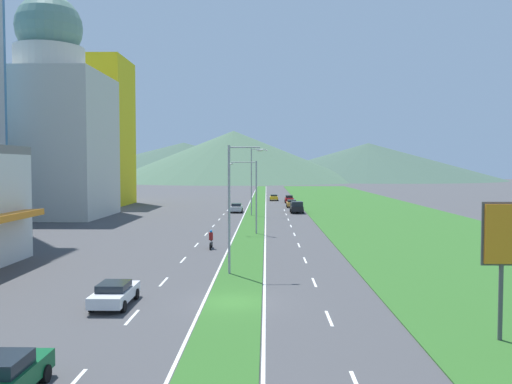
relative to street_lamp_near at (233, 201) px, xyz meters
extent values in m
plane|color=#424244|center=(0.56, -8.16, -5.34)|extent=(600.00, 600.00, 0.00)
cube|color=#2D6023|center=(0.56, 51.84, -5.31)|extent=(3.20, 240.00, 0.06)
cube|color=#2D6023|center=(21.16, 51.84, -5.31)|extent=(24.00, 240.00, 0.06)
cube|color=silver|center=(-4.54, -19.67, -5.33)|extent=(0.16, 2.80, 0.01)
cube|color=silver|center=(-4.54, -11.18, -5.33)|extent=(0.16, 2.80, 0.01)
cube|color=silver|center=(-4.54, -2.69, -5.33)|extent=(0.16, 2.80, 0.01)
cube|color=silver|center=(-4.54, 5.80, -5.33)|extent=(0.16, 2.80, 0.01)
cube|color=silver|center=(-4.54, 14.29, -5.33)|extent=(0.16, 2.80, 0.01)
cube|color=silver|center=(-4.54, 22.78, -5.33)|extent=(0.16, 2.80, 0.01)
cube|color=silver|center=(-4.54, 31.27, -5.33)|extent=(0.16, 2.80, 0.01)
cube|color=silver|center=(-4.54, 39.76, -5.33)|extent=(0.16, 2.80, 0.01)
cube|color=silver|center=(-4.54, 48.25, -5.33)|extent=(0.16, 2.80, 0.01)
cube|color=silver|center=(-4.54, 56.74, -5.33)|extent=(0.16, 2.80, 0.01)
cube|color=silver|center=(5.66, -11.18, -5.33)|extent=(0.16, 2.80, 0.01)
cube|color=silver|center=(5.66, -2.69, -5.33)|extent=(0.16, 2.80, 0.01)
cube|color=silver|center=(5.66, 5.80, -5.33)|extent=(0.16, 2.80, 0.01)
cube|color=silver|center=(5.66, 14.29, -5.33)|extent=(0.16, 2.80, 0.01)
cube|color=silver|center=(5.66, 22.78, -5.33)|extent=(0.16, 2.80, 0.01)
cube|color=silver|center=(5.66, 31.27, -5.33)|extent=(0.16, 2.80, 0.01)
cube|color=silver|center=(5.66, 39.76, -5.33)|extent=(0.16, 2.80, 0.01)
cube|color=silver|center=(5.66, 48.25, -5.33)|extent=(0.16, 2.80, 0.01)
cube|color=silver|center=(5.66, 56.74, -5.33)|extent=(0.16, 2.80, 0.01)
cube|color=silver|center=(-1.19, 51.84, -5.33)|extent=(0.16, 240.00, 0.01)
cube|color=silver|center=(2.31, 51.84, -5.33)|extent=(0.16, 240.00, 0.01)
cube|color=beige|center=(-30.94, 43.74, 5.69)|extent=(16.75, 16.75, 22.06)
cylinder|color=beige|center=(-30.94, 43.74, 18.73)|extent=(10.51, 10.51, 4.00)
sphere|color=slate|center=(-30.94, 43.74, 23.73)|extent=(10.01, 10.01, 10.01)
cube|color=yellow|center=(-32.59, 69.72, 9.41)|extent=(13.64, 13.64, 29.50)
cone|color=#3D5647|center=(-48.50, 288.27, 5.88)|extent=(174.10, 174.10, 22.43)
cone|color=#47664C|center=(-14.93, 243.38, 7.97)|extent=(133.48, 133.48, 26.62)
cone|color=#3D5647|center=(62.85, 279.22, 5.49)|extent=(153.26, 153.26, 21.65)
cylinder|color=#99999E|center=(-0.26, -0.01, -0.66)|extent=(0.18, 0.18, 9.35)
cylinder|color=#99999E|center=(0.85, 0.03, 3.86)|extent=(2.23, 0.17, 0.10)
ellipsoid|color=silver|center=(1.96, 0.06, 3.66)|extent=(0.56, 0.28, 0.20)
cylinder|color=#99999E|center=(1.27, 23.00, -1.11)|extent=(0.18, 0.18, 8.46)
cylinder|color=#99999E|center=(-0.20, 23.06, 2.98)|extent=(2.94, 0.22, 0.10)
ellipsoid|color=silver|center=(-1.67, 23.12, 2.78)|extent=(0.56, 0.28, 0.20)
cylinder|color=#99999E|center=(0.05, 46.01, 0.01)|extent=(0.18, 0.18, 10.70)
cylinder|color=#99999E|center=(1.22, 45.93, 5.21)|extent=(2.34, 0.26, 0.10)
ellipsoid|color=silver|center=(2.38, 45.85, 5.01)|extent=(0.56, 0.28, 0.20)
cylinder|color=#4C4C51|center=(12.89, -14.61, -3.58)|extent=(0.20, 0.20, 3.52)
cube|color=#C6842D|center=(7.29, 63.62, -4.70)|extent=(1.87, 4.57, 0.64)
cube|color=black|center=(7.29, 63.81, -4.16)|extent=(1.61, 2.01, 0.43)
cylinder|color=black|center=(8.19, 62.21, -5.02)|extent=(0.22, 0.64, 0.64)
cylinder|color=black|center=(6.39, 62.21, -5.02)|extent=(0.22, 0.64, 0.64)
cylinder|color=black|center=(8.19, 65.04, -5.02)|extent=(0.22, 0.64, 0.64)
cylinder|color=black|center=(6.39, 65.04, -5.02)|extent=(0.22, 0.64, 0.64)
cube|color=maroon|center=(7.31, 75.86, -4.63)|extent=(1.70, 4.78, 0.77)
cube|color=black|center=(7.31, 76.05, -3.97)|extent=(1.46, 2.10, 0.54)
cylinder|color=black|center=(8.13, 74.38, -5.02)|extent=(0.22, 0.64, 0.64)
cylinder|color=black|center=(6.50, 74.38, -5.02)|extent=(0.22, 0.64, 0.64)
cylinder|color=black|center=(8.13, 77.34, -5.02)|extent=(0.22, 0.64, 0.64)
cylinder|color=black|center=(6.50, 77.34, -5.02)|extent=(0.22, 0.64, 0.64)
cube|color=#B2B2B7|center=(-2.66, 51.97, -4.64)|extent=(1.86, 4.39, 0.75)
cube|color=black|center=(-2.66, 51.80, -4.02)|extent=(1.60, 1.93, 0.49)
cylinder|color=black|center=(-3.55, 53.33, -5.02)|extent=(0.22, 0.64, 0.64)
cylinder|color=black|center=(-1.76, 53.33, -5.02)|extent=(0.22, 0.64, 0.64)
cylinder|color=black|center=(-3.55, 50.61, -5.02)|extent=(0.22, 0.64, 0.64)
cylinder|color=black|center=(-1.76, 50.61, -5.02)|extent=(0.22, 0.64, 0.64)
cube|color=yellow|center=(4.15, 83.73, -4.70)|extent=(1.77, 4.21, 0.64)
cube|color=black|center=(4.15, 83.90, -4.17)|extent=(1.53, 1.85, 0.40)
cylinder|color=black|center=(5.01, 82.43, -5.02)|extent=(0.22, 0.64, 0.64)
cylinder|color=black|center=(3.30, 82.43, -5.02)|extent=(0.22, 0.64, 0.64)
cylinder|color=black|center=(5.01, 85.04, -5.02)|extent=(0.22, 0.64, 0.64)
cylinder|color=black|center=(3.30, 85.04, -5.02)|extent=(0.22, 0.64, 0.64)
cube|color=#0C5128|center=(-6.44, -20.84, -4.68)|extent=(1.81, 4.21, 0.67)
cube|color=black|center=(-6.44, -21.00, -4.10)|extent=(1.55, 1.85, 0.49)
cylinder|color=black|center=(-5.57, -19.53, -5.02)|extent=(0.22, 0.64, 0.64)
cube|color=silver|center=(-6.10, -8.85, -4.71)|extent=(1.81, 4.52, 0.61)
cube|color=black|center=(-6.10, -9.03, -4.20)|extent=(1.55, 1.99, 0.41)
cylinder|color=black|center=(-6.96, -7.45, -5.02)|extent=(0.22, 0.64, 0.64)
cylinder|color=black|center=(-5.23, -7.45, -5.02)|extent=(0.22, 0.64, 0.64)
cylinder|color=black|center=(-6.96, -10.25, -5.02)|extent=(0.22, 0.64, 0.64)
cylinder|color=black|center=(-5.23, -10.25, -5.02)|extent=(0.22, 0.64, 0.64)
cube|color=black|center=(7.54, 51.46, -4.54)|extent=(2.00, 5.40, 0.80)
cube|color=black|center=(7.54, 49.86, -3.74)|extent=(1.84, 2.00, 0.80)
cube|color=black|center=(8.48, 52.56, -3.92)|extent=(0.10, 3.20, 0.44)
cube|color=black|center=(6.60, 52.56, -3.92)|extent=(0.10, 3.20, 0.44)
cube|color=black|center=(7.54, 54.11, -3.92)|extent=(1.84, 0.10, 0.44)
cylinder|color=black|center=(8.50, 49.84, -4.94)|extent=(0.26, 0.80, 0.80)
cylinder|color=black|center=(6.58, 49.84, -4.94)|extent=(0.26, 0.80, 0.80)
cylinder|color=black|center=(8.50, 53.08, -4.94)|extent=(0.26, 0.80, 0.80)
cylinder|color=black|center=(6.58, 53.08, -4.94)|extent=(0.26, 0.80, 0.80)
cylinder|color=black|center=(-2.83, 12.61, -5.04)|extent=(0.10, 0.60, 0.60)
cylinder|color=black|center=(-2.83, 11.21, -5.04)|extent=(0.12, 0.60, 0.60)
cube|color=black|center=(-2.83, 11.91, -4.86)|extent=(0.20, 1.12, 0.25)
ellipsoid|color=black|center=(-2.83, 12.11, -4.51)|extent=(0.24, 0.44, 0.24)
cube|color=maroon|center=(-2.83, 11.81, -4.14)|extent=(0.36, 0.28, 0.70)
sphere|color=blue|center=(-2.83, 11.86, -3.67)|extent=(0.26, 0.26, 0.26)
camera|label=1|loc=(2.42, -38.30, 2.49)|focal=37.38mm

